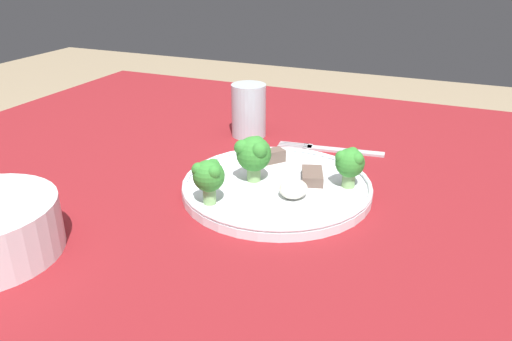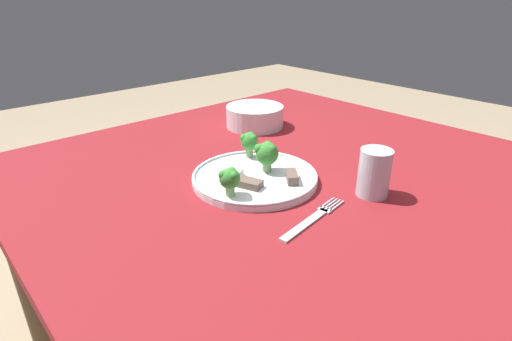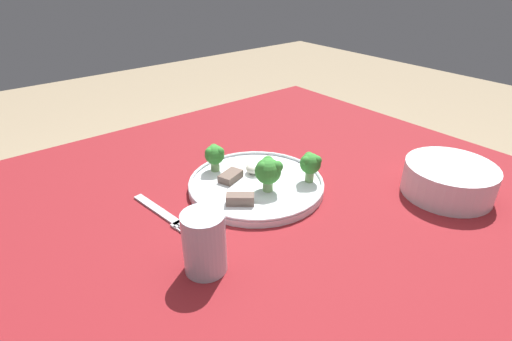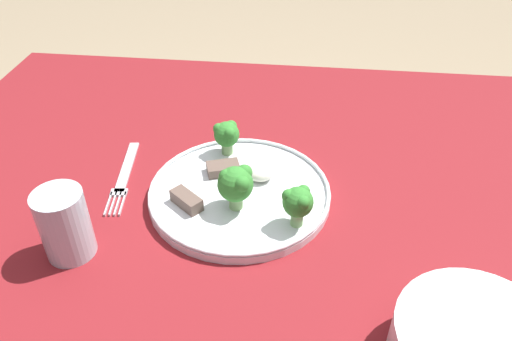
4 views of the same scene
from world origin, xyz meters
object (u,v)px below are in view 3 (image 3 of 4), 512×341
at_px(cream_bowl, 448,180).
at_px(drinking_glass, 205,246).
at_px(fork, 165,215).
at_px(dinner_plate, 258,184).

xyz_separation_m(cream_bowl, drinking_glass, (0.46, -0.11, 0.01)).
relative_size(fork, drinking_glass, 1.90).
height_order(fork, cream_bowl, cream_bowl).
bearing_deg(cream_bowl, fork, -30.92).
relative_size(fork, cream_bowl, 1.08).
relative_size(dinner_plate, fork, 1.46).
xyz_separation_m(dinner_plate, drinking_glass, (0.20, 0.13, 0.03)).
bearing_deg(fork, cream_bowl, 149.08).
bearing_deg(dinner_plate, drinking_glass, 32.77).
xyz_separation_m(dinner_plate, cream_bowl, (-0.26, 0.24, 0.02)).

